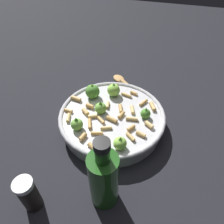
{
  "coord_description": "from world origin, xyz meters",
  "views": [
    {
      "loc": [
        0.41,
        0.12,
        0.47
      ],
      "look_at": [
        0.0,
        0.0,
        0.06
      ],
      "focal_mm": 33.79,
      "sensor_mm": 36.0,
      "label": 1
    }
  ],
  "objects_px": {
    "olive_oil_bottle": "(104,179)",
    "pepper_shaker": "(29,194)",
    "cooking_pan": "(112,118)",
    "wooden_spoon": "(130,88)"
  },
  "relations": [
    {
      "from": "olive_oil_bottle",
      "to": "pepper_shaker",
      "type": "bearing_deg",
      "value": -67.81
    },
    {
      "from": "cooking_pan",
      "to": "olive_oil_bottle",
      "type": "relative_size",
      "value": 1.53
    },
    {
      "from": "pepper_shaker",
      "to": "wooden_spoon",
      "type": "distance_m",
      "value": 0.48
    },
    {
      "from": "cooking_pan",
      "to": "olive_oil_bottle",
      "type": "bearing_deg",
      "value": 11.7
    },
    {
      "from": "olive_oil_bottle",
      "to": "wooden_spoon",
      "type": "distance_m",
      "value": 0.41
    },
    {
      "from": "cooking_pan",
      "to": "pepper_shaker",
      "type": "relative_size",
      "value": 3.18
    },
    {
      "from": "pepper_shaker",
      "to": "wooden_spoon",
      "type": "height_order",
      "value": "pepper_shaker"
    },
    {
      "from": "olive_oil_bottle",
      "to": "wooden_spoon",
      "type": "height_order",
      "value": "olive_oil_bottle"
    },
    {
      "from": "cooking_pan",
      "to": "pepper_shaker",
      "type": "xyz_separation_m",
      "value": [
        0.27,
        -0.1,
        0.02
      ]
    },
    {
      "from": "pepper_shaker",
      "to": "cooking_pan",
      "type": "bearing_deg",
      "value": 160.02
    }
  ]
}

